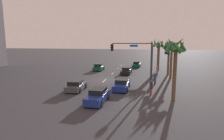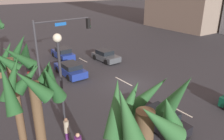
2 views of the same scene
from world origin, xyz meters
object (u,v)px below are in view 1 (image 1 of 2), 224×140
streetlamp (152,54)px  palm_tree_0 (175,52)px  pedestrian_1 (155,78)px  traffic_signal (137,56)px  pedestrian_2 (157,72)px  car_4 (99,67)px  palm_tree_3 (158,48)px  car_0 (122,84)px  car_1 (98,96)px  car_2 (126,71)px  pedestrian_3 (151,87)px  pedestrian_0 (157,70)px  palm_tree_1 (169,48)px  car_3 (137,64)px  car_5 (76,86)px  palm_tree_2 (172,49)px

streetlamp → palm_tree_0: 10.86m
pedestrian_1 → streetlamp: bearing=-171.7°
traffic_signal → pedestrian_1: size_ratio=3.57×
pedestrian_1 → pedestrian_2: 5.69m
car_4 → palm_tree_3: palm_tree_3 is taller
pedestrian_2 → palm_tree_0: bearing=5.0°
car_0 → traffic_signal: size_ratio=0.72×
car_1 → car_2: car_1 is taller
car_1 → pedestrian_3: bearing=125.2°
pedestrian_0 → palm_tree_1: palm_tree_1 is taller
car_2 → pedestrian_2: (2.06, 5.65, 0.30)m
palm_tree_0 → palm_tree_3: palm_tree_3 is taller
car_2 → palm_tree_1: bearing=93.9°
streetlamp → pedestrian_3: 9.57m
pedestrian_0 → pedestrian_2: size_ratio=1.06×
car_3 → pedestrian_3: size_ratio=2.58×
car_1 → palm_tree_0: size_ratio=0.62×
pedestrian_3 → palm_tree_0: bearing=54.0°
car_0 → car_5: bearing=-73.1°
palm_tree_3 → car_5: bearing=-31.5°
pedestrian_0 → traffic_signal: bearing=-18.4°
car_0 → car_2: bearing=-176.5°
pedestrian_2 → palm_tree_3: palm_tree_3 is taller
palm_tree_0 → car_3: bearing=-167.8°
car_0 → car_1: size_ratio=1.06×
car_4 → car_1: bearing=14.7°
car_5 → palm_tree_1: (-13.97, 12.85, 4.34)m
palm_tree_0 → palm_tree_2: 12.33m
car_5 → traffic_signal: traffic_signal is taller
car_1 → car_5: (-3.98, -3.96, -0.04)m
palm_tree_1 → car_0: bearing=-30.3°
car_0 → car_4: 16.39m
palm_tree_3 → car_1: bearing=-17.9°
car_4 → palm_tree_3: bearing=97.6°
pedestrian_3 → palm_tree_0: (1.66, 2.28, 4.28)m
car_5 → pedestrian_1: pedestrian_1 is taller
car_0 → palm_tree_0: palm_tree_0 is taller
car_3 → traffic_signal: 20.17m
car_0 → pedestrian_3: pedestrian_3 is taller
car_2 → car_3: size_ratio=0.95×
car_5 → traffic_signal: 9.08m
car_1 → car_4: bearing=-165.3°
pedestrian_3 → pedestrian_2: bearing=174.3°
pedestrian_1 → pedestrian_2: (-5.67, 0.47, -0.03)m
pedestrian_0 → palm_tree_3: 6.39m
car_1 → car_3: size_ratio=0.93×
car_1 → traffic_signal: size_ratio=0.68×
car_5 → palm_tree_3: 21.70m
car_3 → pedestrian_1: size_ratio=2.59×
car_5 → palm_tree_3: size_ratio=0.57×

